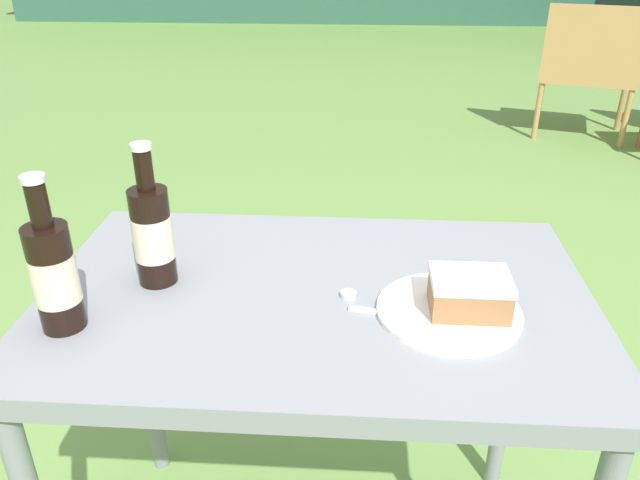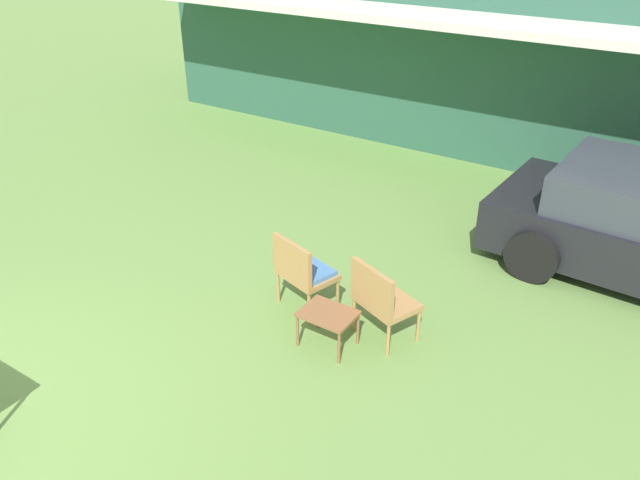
# 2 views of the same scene
# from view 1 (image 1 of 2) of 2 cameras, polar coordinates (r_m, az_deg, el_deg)

# --- Properties ---
(wicker_chair_cushioned) EXTENTS (0.70, 0.61, 0.86)m
(wicker_chair_cushioned) POSITION_cam_1_polar(r_m,az_deg,el_deg) (4.55, 23.40, 14.51)
(wicker_chair_cushioned) COLOR #B2844C
(wicker_chair_cushioned) RESTS_ON ground_plane
(patio_table) EXTENTS (0.96, 0.62, 0.74)m
(patio_table) POSITION_cam_1_polar(r_m,az_deg,el_deg) (1.15, -0.33, -8.01)
(patio_table) COLOR gray
(patio_table) RESTS_ON ground_plane
(cake_on_plate) EXTENTS (0.24, 0.24, 0.07)m
(cake_on_plate) POSITION_cam_1_polar(r_m,az_deg,el_deg) (1.05, 12.72, -5.45)
(cake_on_plate) COLOR white
(cake_on_plate) RESTS_ON patio_table
(cola_bottle_near) EXTENTS (0.07, 0.07, 0.26)m
(cola_bottle_near) POSITION_cam_1_polar(r_m,az_deg,el_deg) (1.13, -15.07, 0.65)
(cola_bottle_near) COLOR black
(cola_bottle_near) RESTS_ON patio_table
(cola_bottle_far) EXTENTS (0.07, 0.07, 0.26)m
(cola_bottle_far) POSITION_cam_1_polar(r_m,az_deg,el_deg) (1.05, -23.15, -2.86)
(cola_bottle_far) COLOR black
(cola_bottle_far) RESTS_ON patio_table
(fork) EXTENTS (0.18, 0.04, 0.01)m
(fork) POSITION_cam_1_polar(r_m,az_deg,el_deg) (1.04, 7.53, -6.89)
(fork) COLOR silver
(fork) RESTS_ON patio_table
(loose_bottle_cap) EXTENTS (0.03, 0.03, 0.01)m
(loose_bottle_cap) POSITION_cam_1_polar(r_m,az_deg,el_deg) (1.08, 2.61, -5.01)
(loose_bottle_cap) COLOR silver
(loose_bottle_cap) RESTS_ON patio_table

